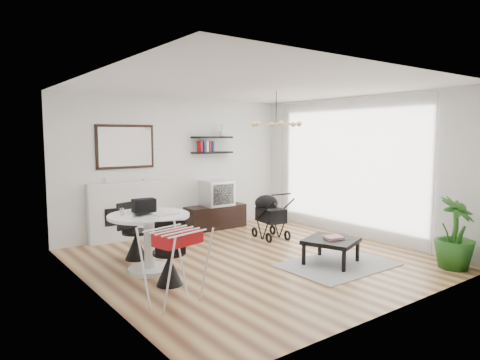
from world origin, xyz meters
TOP-DOWN VIEW (x-y plane):
  - floor at (0.00, 0.00)m, footprint 5.00×5.00m
  - ceiling at (0.00, 0.00)m, footprint 5.00×5.00m
  - wall_back at (0.00, 2.50)m, footprint 5.00×0.00m
  - wall_left at (-2.50, 0.00)m, footprint 0.00×5.00m
  - wall_right at (2.50, 0.00)m, footprint 0.00×5.00m
  - sheer_curtain at (2.40, 0.20)m, footprint 0.04×3.60m
  - fireplace at (-1.10, 2.42)m, footprint 1.50×0.17m
  - shelf_lower at (0.75, 2.37)m, footprint 0.90×0.25m
  - shelf_upper at (0.75, 2.37)m, footprint 0.90×0.25m
  - pendant_lamp at (0.70, 0.30)m, footprint 0.90×0.90m
  - tv_console at (0.75, 2.26)m, footprint 1.30×0.46m
  - crt_tv at (0.78, 2.26)m, footprint 0.60×0.53m
  - dining_table at (-1.60, 0.40)m, footprint 1.15×1.15m
  - laptop at (-1.68, 0.34)m, footprint 0.37×0.32m
  - black_bag at (-1.58, 0.62)m, footprint 0.34×0.23m
  - newspaper at (-1.42, 0.27)m, footprint 0.36×0.31m
  - drinking_glass at (-1.93, 0.58)m, footprint 0.06×0.06m
  - chair_far at (-1.51, 1.14)m, footprint 0.47×0.48m
  - chair_near at (-1.64, -0.27)m, footprint 0.47×0.48m
  - drying_rack at (-1.89, -0.91)m, footprint 0.71×0.68m
  - stroller at (1.13, 0.95)m, footprint 0.56×0.79m
  - rug at (0.82, -1.00)m, footprint 1.66×1.20m
  - coffee_table at (0.80, -0.88)m, footprint 0.94×0.94m
  - magazines at (0.83, -0.91)m, footprint 0.30×0.26m
  - potted_plant at (2.08, -2.12)m, footprint 0.64×0.64m

SIDE VIEW (x-z plane):
  - floor at x=0.00m, z-range 0.00..0.00m
  - rug at x=0.82m, z-range 0.00..0.01m
  - tv_console at x=0.75m, z-range 0.00..0.49m
  - chair_near at x=-1.64m, z-range -0.16..0.73m
  - chair_far at x=-1.51m, z-range -0.17..0.73m
  - coffee_table at x=0.80m, z-range 0.16..0.53m
  - stroller at x=1.13m, z-range -0.07..0.85m
  - magazines at x=0.83m, z-range 0.39..0.42m
  - drying_rack at x=-1.89m, z-range 0.02..0.93m
  - potted_plant at x=2.08m, z-range 0.00..1.05m
  - dining_table at x=-1.60m, z-range 0.13..0.98m
  - fireplace at x=-1.10m, z-range -0.39..1.77m
  - crt_tv at x=0.78m, z-range 0.49..1.02m
  - newspaper at x=-1.42m, z-range 0.84..0.85m
  - laptop at x=-1.68m, z-range 0.84..0.87m
  - drinking_glass at x=-1.93m, z-range 0.84..0.94m
  - black_bag at x=-1.58m, z-range 0.84..1.04m
  - wall_back at x=0.00m, z-range -1.15..3.85m
  - wall_left at x=-2.50m, z-range -1.15..3.85m
  - wall_right at x=2.50m, z-range -1.15..3.85m
  - sheer_curtain at x=2.40m, z-range 0.05..2.65m
  - shelf_lower at x=0.75m, z-range 1.58..1.62m
  - shelf_upper at x=0.75m, z-range 1.90..1.94m
  - pendant_lamp at x=0.70m, z-range 2.10..2.20m
  - ceiling at x=0.00m, z-range 2.70..2.70m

